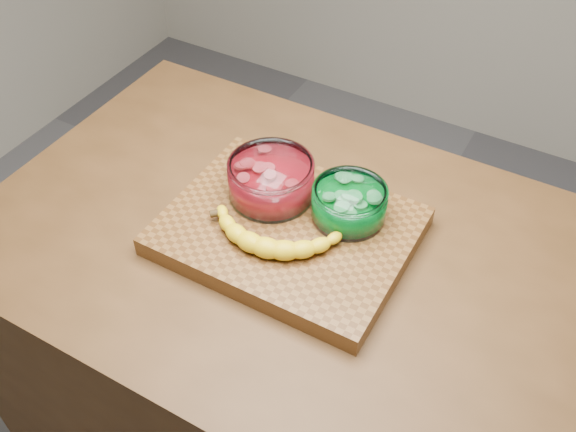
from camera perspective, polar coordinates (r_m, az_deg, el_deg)
The scene contains 5 objects.
counter at distance 1.58m, azimuth 0.00°, elevation -13.27°, with size 1.20×0.80×0.90m, color #4F3117.
cutting_board at distance 1.21m, azimuth 0.00°, elevation -1.35°, with size 0.45×0.35×0.04m, color brown.
bowl_red at distance 1.23m, azimuth -1.51°, elevation 3.21°, with size 0.16×0.16×0.08m.
bowl_green at distance 1.19m, azimuth 5.46°, elevation 1.13°, with size 0.14×0.14×0.07m.
banana at distance 1.15m, azimuth -1.47°, elevation -1.40°, with size 0.27×0.14×0.04m, color yellow, non-canonical shape.
Camera 1 is at (0.41, -0.73, 1.79)m, focal length 40.00 mm.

